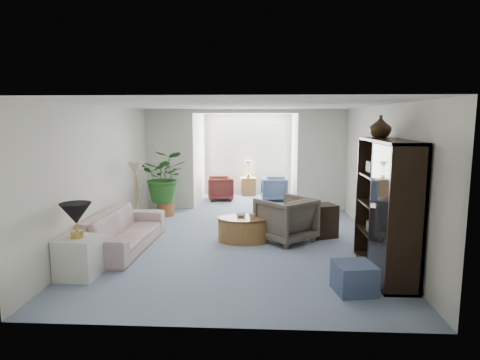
# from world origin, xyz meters

# --- Properties ---
(floor) EXTENTS (6.00, 6.00, 0.00)m
(floor) POSITION_xyz_m (0.00, 0.00, 0.00)
(floor) COLOR #8599B0
(floor) RESTS_ON ground
(sunroom_floor) EXTENTS (2.60, 2.60, 0.00)m
(sunroom_floor) POSITION_xyz_m (0.00, 4.10, 0.00)
(sunroom_floor) COLOR #8599B0
(sunroom_floor) RESTS_ON ground
(back_pier_left) EXTENTS (1.20, 0.12, 2.50)m
(back_pier_left) POSITION_xyz_m (-1.90, 3.00, 1.25)
(back_pier_left) COLOR beige
(back_pier_left) RESTS_ON ground
(back_pier_right) EXTENTS (1.20, 0.12, 2.50)m
(back_pier_right) POSITION_xyz_m (1.90, 3.00, 1.25)
(back_pier_right) COLOR beige
(back_pier_right) RESTS_ON ground
(back_header) EXTENTS (2.60, 0.12, 0.10)m
(back_header) POSITION_xyz_m (0.00, 3.00, 2.45)
(back_header) COLOR beige
(back_header) RESTS_ON back_pier_left
(window_pane) EXTENTS (2.20, 0.02, 1.50)m
(window_pane) POSITION_xyz_m (0.00, 5.18, 1.40)
(window_pane) COLOR white
(window_blinds) EXTENTS (2.20, 0.02, 1.50)m
(window_blinds) POSITION_xyz_m (0.00, 5.15, 1.40)
(window_blinds) COLOR white
(framed_picture) EXTENTS (0.04, 0.50, 0.40)m
(framed_picture) POSITION_xyz_m (2.46, -0.10, 1.70)
(framed_picture) COLOR #ADA48A
(sofa) EXTENTS (0.96, 2.27, 0.65)m
(sofa) POSITION_xyz_m (-2.01, -0.30, 0.33)
(sofa) COLOR beige
(sofa) RESTS_ON ground
(end_table) EXTENTS (0.56, 0.56, 0.59)m
(end_table) POSITION_xyz_m (-2.21, -1.65, 0.29)
(end_table) COLOR silver
(end_table) RESTS_ON ground
(table_lamp) EXTENTS (0.44, 0.44, 0.30)m
(table_lamp) POSITION_xyz_m (-2.21, -1.65, 0.94)
(table_lamp) COLOR black
(table_lamp) RESTS_ON end_table
(floor_lamp) EXTENTS (0.36, 0.36, 0.28)m
(floor_lamp) POSITION_xyz_m (-2.17, 1.10, 1.25)
(floor_lamp) COLOR beige
(floor_lamp) RESTS_ON ground
(coffee_table) EXTENTS (1.10, 1.10, 0.45)m
(coffee_table) POSITION_xyz_m (0.09, 0.23, 0.23)
(coffee_table) COLOR olive
(coffee_table) RESTS_ON ground
(coffee_bowl) EXTENTS (0.23, 0.23, 0.05)m
(coffee_bowl) POSITION_xyz_m (0.04, 0.33, 0.47)
(coffee_bowl) COLOR beige
(coffee_bowl) RESTS_ON coffee_table
(coffee_cup) EXTENTS (0.12, 0.12, 0.10)m
(coffee_cup) POSITION_xyz_m (0.24, 0.13, 0.50)
(coffee_cup) COLOR beige
(coffee_cup) RESTS_ON coffee_table
(wingback_chair) EXTENTS (1.27, 1.27, 0.83)m
(wingback_chair) POSITION_xyz_m (0.87, 0.30, 0.41)
(wingback_chair) COLOR #6A5F53
(wingback_chair) RESTS_ON ground
(side_table_dark) EXTENTS (0.65, 0.59, 0.64)m
(side_table_dark) POSITION_xyz_m (1.57, 0.60, 0.32)
(side_table_dark) COLOR black
(side_table_dark) RESTS_ON ground
(entertainment_cabinet) EXTENTS (0.47, 1.77, 1.97)m
(entertainment_cabinet) POSITION_xyz_m (2.23, -1.22, 0.99)
(entertainment_cabinet) COLOR black
(entertainment_cabinet) RESTS_ON ground
(cabinet_urn) EXTENTS (0.33, 0.33, 0.34)m
(cabinet_urn) POSITION_xyz_m (2.23, -0.72, 2.14)
(cabinet_urn) COLOR black
(cabinet_urn) RESTS_ON entertainment_cabinet
(ottoman) EXTENTS (0.57, 0.57, 0.39)m
(ottoman) POSITION_xyz_m (1.64, -1.97, 0.20)
(ottoman) COLOR #49577E
(ottoman) RESTS_ON ground
(plant_pot) EXTENTS (0.40, 0.40, 0.32)m
(plant_pot) POSITION_xyz_m (-1.85, 2.21, 0.16)
(plant_pot) COLOR #A1572E
(plant_pot) RESTS_ON ground
(house_plant) EXTENTS (1.10, 0.96, 1.23)m
(house_plant) POSITION_xyz_m (-1.85, 2.21, 0.93)
(house_plant) COLOR #276020
(house_plant) RESTS_ON plant_pot
(sunroom_chair_blue) EXTENTS (0.77, 0.75, 0.65)m
(sunroom_chair_blue) POSITION_xyz_m (0.77, 4.17, 0.32)
(sunroom_chair_blue) COLOR #49577E
(sunroom_chair_blue) RESTS_ON ground
(sunroom_chair_maroon) EXTENTS (0.77, 0.75, 0.65)m
(sunroom_chair_maroon) POSITION_xyz_m (-0.73, 4.17, 0.33)
(sunroom_chair_maroon) COLOR maroon
(sunroom_chair_maroon) RESTS_ON ground
(sunroom_table) EXTENTS (0.46, 0.37, 0.53)m
(sunroom_table) POSITION_xyz_m (0.02, 4.92, 0.26)
(sunroom_table) COLOR olive
(sunroom_table) RESTS_ON ground
(shelf_clutter) EXTENTS (0.30, 0.99, 1.06)m
(shelf_clutter) POSITION_xyz_m (2.18, -1.18, 1.24)
(shelf_clutter) COLOR #393533
(shelf_clutter) RESTS_ON entertainment_cabinet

